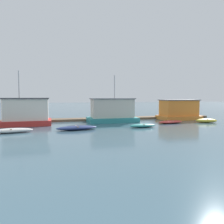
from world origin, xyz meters
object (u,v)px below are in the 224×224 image
houseboat_teal (112,111)px  dinghy_red (171,122)px  dinghy_white (11,131)px  dinghy_navy (77,128)px  dinghy_yellow (206,121)px  houseboat_red (27,112)px  houseboat_orange (179,110)px  dinghy_teal (143,126)px

houseboat_teal → dinghy_red: bearing=-27.9°
dinghy_white → dinghy_red: 18.58m
houseboat_teal → dinghy_navy: size_ratio=1.53×
dinghy_red → dinghy_yellow: 5.05m
dinghy_white → dinghy_yellow: 23.52m
houseboat_red → houseboat_orange: bearing=2.0°
dinghy_navy → houseboat_red: bearing=133.9°
houseboat_red → dinghy_teal: 13.96m
houseboat_orange → dinghy_red: bearing=-132.6°
dinghy_white → dinghy_teal: dinghy_white is taller
houseboat_teal → dinghy_white: 13.21m
houseboat_teal → dinghy_yellow: 12.53m
dinghy_navy → dinghy_red: dinghy_navy is taller
dinghy_red → dinghy_yellow: (5.02, -0.47, 0.08)m
dinghy_teal → dinghy_red: size_ratio=0.82×
houseboat_orange → dinghy_yellow: (1.29, -4.53, -1.14)m
dinghy_navy → dinghy_yellow: bearing=6.0°
dinghy_yellow → dinghy_white: bearing=-174.9°
dinghy_white → houseboat_orange: bearing=16.6°
houseboat_red → houseboat_orange: size_ratio=1.11×
houseboat_orange → dinghy_white: 23.14m
houseboat_red → dinghy_white: (-0.82, -5.86, -1.34)m
houseboat_orange → dinghy_white: (-22.14, -6.61, -1.18)m
dinghy_red → houseboat_orange: bearing=47.4°
dinghy_white → dinghy_yellow: bearing=5.1°
houseboat_red → dinghy_teal: houseboat_red is taller
houseboat_teal → dinghy_teal: 6.38m
houseboat_red → dinghy_yellow: (22.61, -3.78, -1.29)m
houseboat_red → dinghy_white: bearing=-98.0°
houseboat_orange → dinghy_navy: bearing=-158.3°
houseboat_orange → dinghy_white: houseboat_orange is taller
houseboat_teal → houseboat_orange: (10.50, 0.47, -0.06)m
dinghy_white → houseboat_teal: bearing=27.8°
dinghy_white → dinghy_teal: (13.50, 0.16, -0.02)m
dinghy_red → dinghy_yellow: dinghy_yellow is taller
houseboat_red → dinghy_navy: (5.38, -5.60, -1.35)m
houseboat_orange → dinghy_red: size_ratio=1.61×
dinghy_white → dinghy_yellow: dinghy_yellow is taller
houseboat_orange → dinghy_yellow: size_ratio=1.97×
houseboat_orange → houseboat_red: bearing=-178.0°
houseboat_red → dinghy_red: houseboat_red is taller
dinghy_navy → dinghy_teal: dinghy_navy is taller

